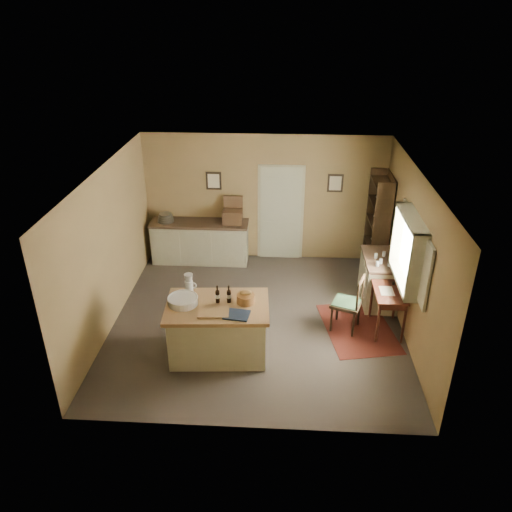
{
  "coord_description": "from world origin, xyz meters",
  "views": [
    {
      "loc": [
        0.41,
        -7.32,
        5.04
      ],
      "look_at": [
        -0.04,
        0.24,
        1.15
      ],
      "focal_mm": 35.0,
      "sensor_mm": 36.0,
      "label": 1
    }
  ],
  "objects_px": {
    "work_island": "(218,328)",
    "desk_chair": "(346,303)",
    "sideboard": "(201,240)",
    "writing_desk": "(389,296)",
    "right_cabinet": "(379,279)",
    "shelving_unit": "(380,225)"
  },
  "relations": [
    {
      "from": "work_island",
      "to": "desk_chair",
      "type": "bearing_deg",
      "value": 17.38
    },
    {
      "from": "sideboard",
      "to": "desk_chair",
      "type": "bearing_deg",
      "value": -39.51
    },
    {
      "from": "writing_desk",
      "to": "desk_chair",
      "type": "relative_size",
      "value": 0.81
    },
    {
      "from": "work_island",
      "to": "right_cabinet",
      "type": "distance_m",
      "value": 3.27
    },
    {
      "from": "desk_chair",
      "to": "right_cabinet",
      "type": "height_order",
      "value": "desk_chair"
    },
    {
      "from": "writing_desk",
      "to": "right_cabinet",
      "type": "height_order",
      "value": "right_cabinet"
    },
    {
      "from": "sideboard",
      "to": "writing_desk",
      "type": "bearing_deg",
      "value": -33.57
    },
    {
      "from": "sideboard",
      "to": "writing_desk",
      "type": "height_order",
      "value": "sideboard"
    },
    {
      "from": "sideboard",
      "to": "shelving_unit",
      "type": "bearing_deg",
      "value": -3.1
    },
    {
      "from": "sideboard",
      "to": "right_cabinet",
      "type": "distance_m",
      "value": 3.82
    },
    {
      "from": "sideboard",
      "to": "shelving_unit",
      "type": "height_order",
      "value": "shelving_unit"
    },
    {
      "from": "work_island",
      "to": "right_cabinet",
      "type": "height_order",
      "value": "work_island"
    },
    {
      "from": "work_island",
      "to": "sideboard",
      "type": "xyz_separation_m",
      "value": [
        -0.77,
        3.16,
        -0.0
      ]
    },
    {
      "from": "work_island",
      "to": "shelving_unit",
      "type": "bearing_deg",
      "value": 41.56
    },
    {
      "from": "desk_chair",
      "to": "work_island",
      "type": "bearing_deg",
      "value": -138.06
    },
    {
      "from": "right_cabinet",
      "to": "shelving_unit",
      "type": "height_order",
      "value": "shelving_unit"
    },
    {
      "from": "desk_chair",
      "to": "right_cabinet",
      "type": "relative_size",
      "value": 0.92
    },
    {
      "from": "desk_chair",
      "to": "shelving_unit",
      "type": "height_order",
      "value": "shelving_unit"
    },
    {
      "from": "work_island",
      "to": "shelving_unit",
      "type": "height_order",
      "value": "shelving_unit"
    },
    {
      "from": "work_island",
      "to": "desk_chair",
      "type": "relative_size",
      "value": 1.63
    },
    {
      "from": "work_island",
      "to": "shelving_unit",
      "type": "xyz_separation_m",
      "value": [
        2.92,
        2.96,
        0.55
      ]
    },
    {
      "from": "work_island",
      "to": "writing_desk",
      "type": "distance_m",
      "value": 2.89
    }
  ]
}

